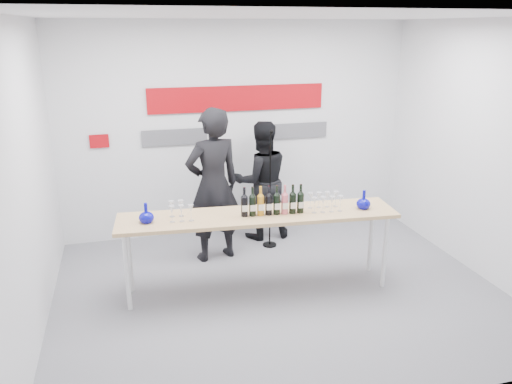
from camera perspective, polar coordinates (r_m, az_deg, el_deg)
The scene contains 12 objects.
ground at distance 5.87m, azimuth 2.58°, elevation -11.21°, with size 5.00×5.00×0.00m, color slate.
back_wall at distance 7.18m, azimuth -2.11°, elevation 7.11°, with size 5.00×0.04×3.00m, color silver.
signage at distance 7.08m, azimuth -2.53°, elevation 9.47°, with size 3.38×0.02×0.79m.
tasting_table at distance 5.55m, azimuth 0.27°, elevation -3.19°, with size 3.13×0.88×0.93m.
wine_bottles at distance 5.46m, azimuth 1.92°, elevation -0.94°, with size 0.71×0.13×0.33m.
decanter_left at distance 5.38m, azimuth -12.45°, elevation -2.33°, with size 0.16×0.16×0.21m, color #08089B, non-canonical shape.
decanter_right at distance 5.79m, azimuth 12.21°, elevation -0.83°, with size 0.16×0.16×0.21m, color #08089B, non-canonical shape.
glasses_left at distance 5.40m, azimuth -8.75°, elevation -2.20°, with size 0.26×0.24×0.18m.
glasses_right at distance 5.68m, azimuth 7.91°, elevation -1.13°, with size 0.38×0.25×0.18m.
presenter_left at distance 6.32m, azimuth -4.93°, elevation 0.73°, with size 0.72×0.47×1.98m, color black.
presenter_right at distance 7.01m, azimuth 0.62°, elevation 1.32°, with size 0.82×0.64×1.69m, color black.
mic_stand at distance 6.80m, azimuth 1.60°, elevation -2.29°, with size 0.19×0.19×1.64m.
Camera 1 is at (-1.58, -4.86, 2.89)m, focal length 35.00 mm.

